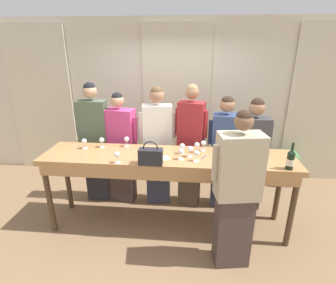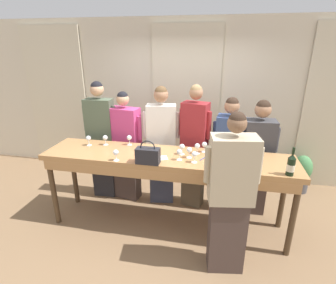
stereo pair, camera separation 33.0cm
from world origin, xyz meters
TOP-DOWN VIEW (x-y plane):
  - ground_plane at (0.00, 0.00)m, footprint 18.00×18.00m
  - wall_back at (0.00, 1.68)m, footprint 12.00×0.06m
  - curtain_panel_left at (-2.54, 1.62)m, footprint 1.19×0.03m
  - curtain_panel_center at (0.00, 1.62)m, footprint 1.19×0.03m
  - curtain_panel_right at (2.54, 1.62)m, footprint 1.19×0.03m
  - tasting_bar at (0.00, -0.02)m, footprint 3.17×0.67m
  - wine_bottle at (1.39, -0.26)m, footprint 0.08×0.08m
  - handbag at (-0.17, -0.28)m, footprint 0.28×0.13m
  - wine_glass_front_left at (0.18, 0.06)m, footprint 0.07×0.07m
  - wine_glass_front_mid at (0.37, 0.12)m, footprint 0.07×0.07m
  - wine_glass_front_right at (0.81, -0.16)m, footprint 0.07×0.07m
  - wine_glass_center_left at (0.36, -0.15)m, footprint 0.07×0.07m
  - wine_glass_center_mid at (0.18, -0.12)m, footprint 0.07×0.07m
  - wine_glass_center_right at (-1.12, 0.11)m, footprint 0.07×0.07m
  - wine_glass_back_left at (0.45, 0.19)m, footprint 0.07×0.07m
  - wine_glass_back_mid at (-0.58, 0.24)m, footprint 0.07×0.07m
  - wine_glass_back_right at (-0.90, 0.18)m, footprint 0.07×0.07m
  - wine_glass_near_host at (-0.56, -0.29)m, footprint 0.07×0.07m
  - wine_glass_by_bottle at (0.28, -0.03)m, footprint 0.07×0.07m
  - wine_glass_by_handbag at (0.68, 0.18)m, footprint 0.07×0.07m
  - napkin at (-0.04, -0.11)m, footprint 0.17×0.17m
  - pen at (0.45, -0.03)m, footprint 0.07×0.13m
  - guest_olive_jacket at (-1.16, 0.58)m, footprint 0.53×0.23m
  - guest_pink_top at (-0.77, 0.58)m, footprint 0.57×0.31m
  - guest_cream_sweater at (-0.20, 0.58)m, footprint 0.54×0.27m
  - guest_striped_shirt at (0.28, 0.58)m, footprint 0.48×0.31m
  - guest_navy_coat at (0.77, 0.58)m, footprint 0.48×0.31m
  - guest_beige_cap at (1.17, 0.58)m, footprint 0.52×0.29m
  - host_pouring at (0.78, -0.59)m, footprint 0.56×0.33m
  - potted_plant at (2.03, 1.33)m, footprint 0.31×0.31m

SIDE VIEW (x-z plane):
  - ground_plane at x=0.00m, z-range 0.00..0.00m
  - potted_plant at x=2.03m, z-range 0.02..0.66m
  - guest_beige_cap at x=1.17m, z-range 0.02..1.70m
  - guest_pink_top at x=-0.77m, z-range 0.01..1.74m
  - guest_navy_coat at x=0.77m, z-range 0.02..1.73m
  - host_pouring at x=0.78m, z-range 0.00..1.80m
  - guest_cream_sweater at x=-0.20m, z-range 0.04..1.86m
  - tasting_bar at x=0.00m, z-range 0.43..1.48m
  - guest_striped_shirt at x=0.28m, z-range 0.03..1.89m
  - guest_olive_jacket at x=-1.16m, z-range 0.03..1.90m
  - napkin at x=-0.04m, z-range 1.05..1.05m
  - pen at x=0.45m, z-range 1.05..1.06m
  - wine_glass_center_left at x=0.36m, z-range 1.08..1.22m
  - wine_glass_center_mid at x=0.18m, z-range 1.08..1.22m
  - wine_glass_center_right at x=-1.12m, z-range 1.08..1.22m
  - wine_glass_by_bottle at x=0.28m, z-range 1.08..1.22m
  - wine_glass_front_left at x=0.18m, z-range 1.08..1.22m
  - wine_glass_front_mid at x=0.37m, z-range 1.08..1.22m
  - wine_glass_front_right at x=0.81m, z-range 1.08..1.22m
  - wine_glass_back_left at x=0.45m, z-range 1.08..1.22m
  - wine_glass_back_mid at x=-0.58m, z-range 1.08..1.22m
  - wine_glass_back_right at x=-0.90m, z-range 1.08..1.22m
  - wine_glass_near_host at x=-0.56m, z-range 1.08..1.22m
  - wine_glass_by_handbag at x=0.68m, z-range 1.08..1.22m
  - handbag at x=-0.17m, z-range 1.01..1.29m
  - wine_bottle at x=1.39m, z-range 1.01..1.32m
  - curtain_panel_left at x=-2.54m, z-range 0.00..2.69m
  - curtain_panel_center at x=0.00m, z-range 0.00..2.69m
  - curtain_panel_right at x=2.54m, z-range 0.00..2.69m
  - wall_back at x=0.00m, z-range 0.00..2.80m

